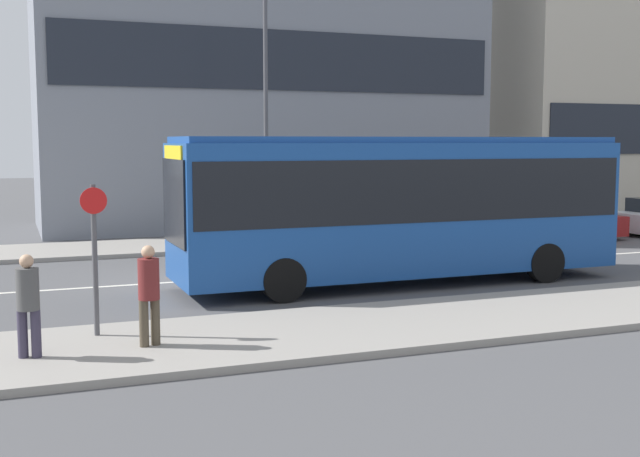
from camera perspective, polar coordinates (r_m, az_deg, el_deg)
name	(u,v)px	position (r m, az deg, el deg)	size (l,w,h in m)	color
ground_plane	(187,281)	(19.82, -9.41, -3.73)	(120.00, 120.00, 0.00)	#4F4F51
sidewalk_near	(264,337)	(13.88, -4.02, -7.69)	(44.00, 3.50, 0.13)	gray
sidewalk_far	(146,247)	(25.90, -12.28, -1.31)	(44.00, 3.50, 0.13)	gray
lane_centerline	(187,281)	(19.82, -9.41, -3.72)	(41.80, 0.16, 0.01)	silver
city_bus	(400,200)	(19.16, 5.71, 2.03)	(10.81, 2.60, 3.50)	#194793
parked_car_0	(556,223)	(28.60, 16.42, 0.39)	(4.65, 1.85, 1.29)	maroon
pedestrian_near_stop	(28,300)	(12.90, -20.05, -4.78)	(0.34, 0.34, 1.58)	#383347
pedestrian_down_pavement	(149,289)	(13.10, -12.07, -4.25)	(0.34, 0.34, 1.63)	#4C4233
bus_stop_sign	(95,248)	(13.92, -15.74, -1.31)	(0.44, 0.12, 2.56)	#4C4C51
street_lamp	(266,93)	(25.66, -3.88, 9.62)	(0.36, 0.36, 8.01)	#4C4C51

